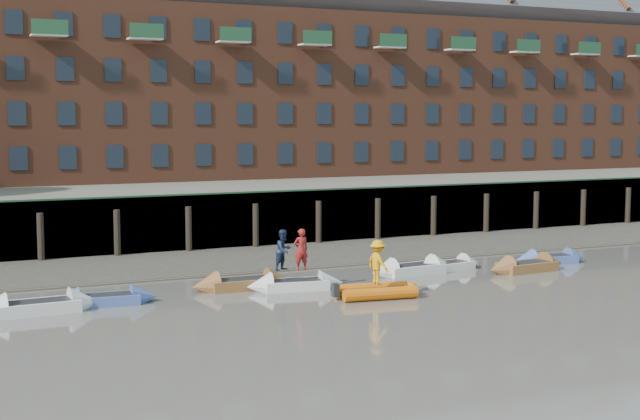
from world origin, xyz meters
TOP-DOWN VIEW (x-y plane):
  - ground at (0.00, 0.00)m, footprint 220.00×220.00m
  - foreshore at (0.00, 18.00)m, footprint 110.00×8.00m
  - mud_band at (0.00, 14.60)m, footprint 110.00×1.60m
  - river_wall at (-0.00, 22.38)m, footprint 110.00×1.23m
  - bank_terrace at (0.00, 36.00)m, footprint 110.00×28.00m
  - apartment_terrace at (-0.00, 36.99)m, footprint 80.60×15.56m
  - rowboat_0 at (-15.60, 9.19)m, footprint 4.87×1.64m
  - rowboat_1 at (-12.91, 9.67)m, footprint 4.27×1.54m
  - rowboat_2 at (-6.70, 10.53)m, footprint 4.68×1.43m
  - rowboat_3 at (-4.61, 9.39)m, footprint 4.53×1.99m
  - rowboat_4 at (2.08, 10.66)m, footprint 4.84×1.83m
  - rowboat_5 at (4.27, 10.92)m, footprint 4.19×1.78m
  - rowboat_6 at (7.64, 9.03)m, footprint 4.73×1.73m
  - rowboat_7 at (10.29, 10.53)m, footprint 4.25×1.73m
  - rib_tender at (-2.01, 6.42)m, footprint 3.62×2.04m
  - person_rower_a at (-4.35, 9.40)m, footprint 0.69×0.47m
  - person_rower_b at (-5.07, 9.68)m, footprint 1.11×1.03m
  - person_rib_crew at (-2.10, 6.37)m, footprint 0.86×1.31m

SIDE VIEW (x-z plane):
  - ground at x=0.00m, z-range 0.00..0.00m
  - foreshore at x=0.00m, z-range -0.25..0.25m
  - mud_band at x=0.00m, z-range -0.05..0.05m
  - rowboat_5 at x=4.27m, z-range -0.38..0.80m
  - rowboat_7 at x=10.29m, z-range -0.39..0.81m
  - rowboat_1 at x=-12.91m, z-range -0.39..0.82m
  - rowboat_3 at x=-4.61m, z-range -0.41..0.86m
  - rowboat_6 at x=7.64m, z-range -0.43..0.91m
  - rowboat_2 at x=-6.70m, z-range -0.44..0.92m
  - rowboat_4 at x=2.08m, z-range -0.44..0.93m
  - rowboat_0 at x=-15.60m, z-range -0.45..0.94m
  - rib_tender at x=-2.01m, z-range -0.04..0.57m
  - person_rib_crew at x=-2.10m, z-range 0.57..2.47m
  - river_wall at x=0.00m, z-range -0.06..3.24m
  - bank_terrace at x=0.00m, z-range 0.00..3.20m
  - person_rower_b at x=-5.07m, z-range 0.86..2.68m
  - person_rower_a at x=-4.35m, z-range 0.86..2.72m
  - apartment_terrace at x=0.00m, z-range 2.34..23.31m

